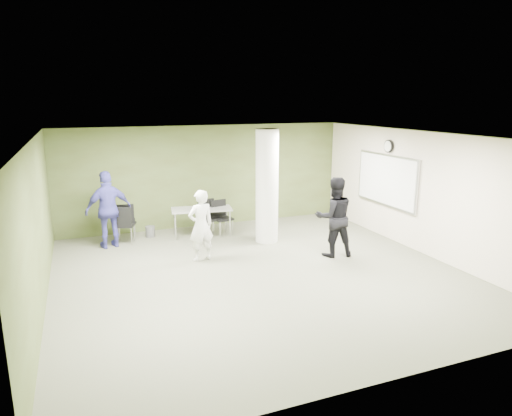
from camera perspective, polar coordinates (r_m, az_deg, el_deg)
name	(u,v)px	position (r m, az deg, el deg)	size (l,w,h in m)	color
floor	(259,274)	(9.44, 0.42, -8.21)	(8.00, 8.00, 0.00)	#505140
ceiling	(260,136)	(8.80, 0.45, 8.99)	(8.00, 8.00, 0.00)	white
wall_back	(206,176)	(12.75, -6.28, 3.96)	(8.00, 0.02, 2.80)	#484F25
wall_left	(37,228)	(8.44, -25.68, -2.21)	(0.02, 8.00, 2.80)	#484F25
wall_right_cream	(421,193)	(11.11, 19.97, 1.82)	(0.02, 8.00, 2.80)	beige
column	(267,186)	(11.20, 1.38, 2.72)	(0.56, 0.56, 2.80)	silver
whiteboard	(386,180)	(11.96, 15.96, 3.37)	(0.05, 2.30, 1.30)	silver
wall_clock	(389,146)	(11.85, 16.23, 7.42)	(0.06, 0.32, 0.32)	black
folding_table	(202,210)	(11.90, -6.80, -0.26)	(1.63, 0.91, 0.98)	gray
wastebasket	(150,232)	(12.16, -13.08, -2.88)	(0.24, 0.24, 0.28)	#4C4C4C
chair_back_left	(125,219)	(11.87, -16.05, -1.33)	(0.53, 0.53, 0.97)	black
chair_back_right	(124,222)	(11.62, -16.22, -1.70)	(0.60, 0.60, 0.95)	black
chair_table_left	(209,215)	(11.93, -5.96, -0.84)	(0.55, 0.55, 0.95)	black
chair_table_right	(221,215)	(11.99, -4.41, -0.84)	(0.54, 0.54, 0.91)	black
woman_white	(201,226)	(10.04, -6.91, -2.19)	(0.58, 0.38, 1.59)	silver
man_black	(334,217)	(10.39, 9.74, -1.11)	(0.88, 0.69, 1.82)	black
man_blue	(109,210)	(11.38, -17.94, -0.20)	(1.09, 0.45, 1.86)	#413F9D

